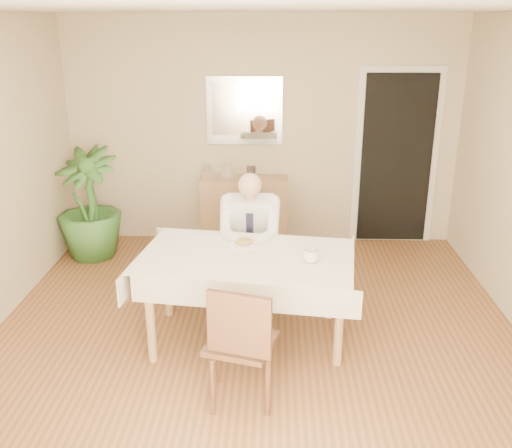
{
  "coord_description": "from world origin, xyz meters",
  "views": [
    {
      "loc": [
        0.14,
        -4.03,
        2.53
      ],
      "look_at": [
        0.0,
        0.35,
        0.95
      ],
      "focal_mm": 40.0,
      "sensor_mm": 36.0,
      "label": 1
    }
  ],
  "objects_px": {
    "chair_far": "(251,245)",
    "sideboard": "(244,211)",
    "potted_palm": "(89,204)",
    "dining_table": "(246,265)",
    "coffee_mug": "(311,256)",
    "chair_near": "(240,340)",
    "seated_man": "(250,236)"
  },
  "relations": [
    {
      "from": "chair_near",
      "to": "coffee_mug",
      "type": "bearing_deg",
      "value": 72.89
    },
    {
      "from": "chair_far",
      "to": "potted_palm",
      "type": "height_order",
      "value": "potted_palm"
    },
    {
      "from": "chair_far",
      "to": "coffee_mug",
      "type": "distance_m",
      "value": 1.16
    },
    {
      "from": "dining_table",
      "to": "coffee_mug",
      "type": "relative_size",
      "value": 14.49
    },
    {
      "from": "chair_far",
      "to": "seated_man",
      "type": "xyz_separation_m",
      "value": [
        0.0,
        -0.28,
        0.2
      ]
    },
    {
      "from": "seated_man",
      "to": "potted_palm",
      "type": "xyz_separation_m",
      "value": [
        -1.82,
        1.12,
        -0.07
      ]
    },
    {
      "from": "dining_table",
      "to": "potted_palm",
      "type": "xyz_separation_m",
      "value": [
        -1.82,
        1.71,
        -0.05
      ]
    },
    {
      "from": "coffee_mug",
      "to": "dining_table",
      "type": "bearing_deg",
      "value": 166.51
    },
    {
      "from": "dining_table",
      "to": "potted_palm",
      "type": "height_order",
      "value": "potted_palm"
    },
    {
      "from": "chair_far",
      "to": "sideboard",
      "type": "xyz_separation_m",
      "value": [
        -0.13,
        1.28,
        -0.08
      ]
    },
    {
      "from": "chair_near",
      "to": "potted_palm",
      "type": "height_order",
      "value": "potted_palm"
    },
    {
      "from": "chair_near",
      "to": "potted_palm",
      "type": "relative_size",
      "value": 0.74
    },
    {
      "from": "dining_table",
      "to": "coffee_mug",
      "type": "bearing_deg",
      "value": -5.94
    },
    {
      "from": "chair_far",
      "to": "dining_table",
      "type": "bearing_deg",
      "value": -88.28
    },
    {
      "from": "dining_table",
      "to": "sideboard",
      "type": "relative_size",
      "value": 1.83
    },
    {
      "from": "sideboard",
      "to": "potted_palm",
      "type": "xyz_separation_m",
      "value": [
        -1.69,
        -0.45,
        0.21
      ]
    },
    {
      "from": "chair_far",
      "to": "coffee_mug",
      "type": "relative_size",
      "value": 6.82
    },
    {
      "from": "potted_palm",
      "to": "coffee_mug",
      "type": "bearing_deg",
      "value": -38.22
    },
    {
      "from": "dining_table",
      "to": "coffee_mug",
      "type": "height_order",
      "value": "coffee_mug"
    },
    {
      "from": "seated_man",
      "to": "sideboard",
      "type": "relative_size",
      "value": 1.24
    },
    {
      "from": "chair_near",
      "to": "potted_palm",
      "type": "distance_m",
      "value": 3.18
    },
    {
      "from": "chair_near",
      "to": "chair_far",
      "type": "bearing_deg",
      "value": 106.22
    },
    {
      "from": "dining_table",
      "to": "chair_far",
      "type": "bearing_deg",
      "value": 97.55
    },
    {
      "from": "dining_table",
      "to": "coffee_mug",
      "type": "xyz_separation_m",
      "value": [
        0.51,
        -0.12,
        0.14
      ]
    },
    {
      "from": "chair_near",
      "to": "coffee_mug",
      "type": "relative_size",
      "value": 7.16
    },
    {
      "from": "coffee_mug",
      "to": "seated_man",
      "type": "bearing_deg",
      "value": 125.3
    },
    {
      "from": "dining_table",
      "to": "chair_far",
      "type": "distance_m",
      "value": 0.9
    },
    {
      "from": "chair_near",
      "to": "potted_palm",
      "type": "xyz_separation_m",
      "value": [
        -1.82,
        2.6,
        0.1
      ]
    },
    {
      "from": "seated_man",
      "to": "coffee_mug",
      "type": "height_order",
      "value": "seated_man"
    },
    {
      "from": "coffee_mug",
      "to": "sideboard",
      "type": "distance_m",
      "value": 2.4
    },
    {
      "from": "dining_table",
      "to": "chair_near",
      "type": "bearing_deg",
      "value": -82.22
    },
    {
      "from": "chair_far",
      "to": "potted_palm",
      "type": "relative_size",
      "value": 0.7
    }
  ]
}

